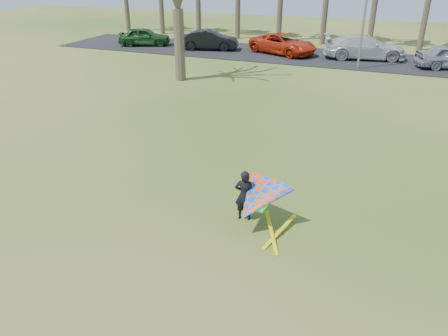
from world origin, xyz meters
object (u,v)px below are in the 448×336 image
(car_1, at_px, (209,40))
(kite_flyer, at_px, (256,200))
(car_0, at_px, (144,37))
(car_2, at_px, (283,44))
(streetlight, at_px, (369,0))
(car_3, at_px, (365,47))

(car_1, height_order, kite_flyer, kite_flyer)
(car_0, bearing_deg, kite_flyer, -165.96)
(car_1, relative_size, kite_flyer, 1.95)
(car_0, xyz_separation_m, kite_flyer, (17.46, -23.37, 0.04))
(car_0, bearing_deg, car_2, -108.97)
(streetlight, relative_size, car_0, 1.83)
(car_2, distance_m, car_3, 6.13)
(car_1, height_order, car_2, car_1)
(car_0, bearing_deg, car_3, -109.10)
(car_3, height_order, kite_flyer, kite_flyer)
(car_1, distance_m, car_3, 12.21)
(car_0, xyz_separation_m, car_2, (12.01, 0.79, 0.02))
(car_0, xyz_separation_m, car_1, (5.96, 0.28, 0.02))
(car_2, xyz_separation_m, car_3, (6.12, 0.36, 0.10))
(streetlight, relative_size, car_3, 1.35)
(car_2, bearing_deg, streetlight, -92.81)
(car_2, bearing_deg, car_1, 118.38)
(car_2, bearing_deg, kite_flyer, -143.65)
(car_1, height_order, car_3, car_3)
(streetlight, bearing_deg, car_3, 91.99)
(car_2, xyz_separation_m, kite_flyer, (5.45, -24.16, 0.02))
(car_0, distance_m, car_1, 5.96)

